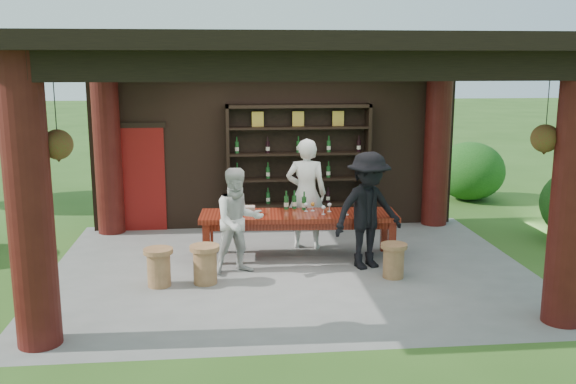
{
  "coord_description": "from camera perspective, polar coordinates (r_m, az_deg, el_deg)",
  "views": [
    {
      "loc": [
        -1.01,
        -9.53,
        3.19
      ],
      "look_at": [
        0.0,
        0.4,
        1.15
      ],
      "focal_mm": 40.0,
      "sensor_mm": 36.0,
      "label": 1
    }
  ],
  "objects": [
    {
      "name": "table_bottles",
      "position": [
        10.75,
        0.62,
        -0.72
      ],
      "size": [
        0.37,
        0.18,
        0.31
      ],
      "color": "#194C1E",
      "rests_on": "tasting_table"
    },
    {
      "name": "stool_far_left",
      "position": [
        9.47,
        -11.42,
        -6.49
      ],
      "size": [
        0.42,
        0.42,
        0.56
      ],
      "rotation": [
        0.0,
        0.0,
        0.18
      ],
      "color": "brown",
      "rests_on": "ground"
    },
    {
      "name": "trees",
      "position": [
        12.1,
        17.26,
        11.88
      ],
      "size": [
        22.05,
        12.1,
        4.8
      ],
      "color": "#3F2819",
      "rests_on": "ground"
    },
    {
      "name": "stool_near_left",
      "position": [
        9.47,
        -7.39,
        -6.31
      ],
      "size": [
        0.44,
        0.44,
        0.57
      ],
      "rotation": [
        0.0,
        0.0,
        0.43
      ],
      "color": "brown",
      "rests_on": "ground"
    },
    {
      "name": "tasting_table",
      "position": [
        10.52,
        0.95,
        -2.53
      ],
      "size": [
        3.26,
        1.02,
        0.75
      ],
      "rotation": [
        0.0,
        0.0,
        -0.06
      ],
      "color": "#5B170D",
      "rests_on": "ground"
    },
    {
      "name": "guest_woman",
      "position": [
        9.74,
        -4.44,
        -2.59
      ],
      "size": [
        0.94,
        0.83,
        1.63
      ],
      "primitive_type": "imported",
      "rotation": [
        0.0,
        0.0,
        0.31
      ],
      "color": "beige",
      "rests_on": "ground"
    },
    {
      "name": "table_glasses",
      "position": [
        10.54,
        2.99,
        -1.43
      ],
      "size": [
        2.24,
        0.46,
        0.15
      ],
      "color": "silver",
      "rests_on": "tasting_table"
    },
    {
      "name": "pavilion",
      "position": [
        10.07,
        -0.09,
        5.5
      ],
      "size": [
        7.5,
        6.0,
        3.6
      ],
      "color": "slate",
      "rests_on": "ground"
    },
    {
      "name": "ground",
      "position": [
        10.1,
        0.23,
        -6.86
      ],
      "size": [
        90.0,
        90.0,
        0.0
      ],
      "primitive_type": "plane",
      "color": "#2D5119",
      "rests_on": "ground"
    },
    {
      "name": "shrubs",
      "position": [
        10.87,
        3.91,
        -2.52
      ],
      "size": [
        14.32,
        8.93,
        1.36
      ],
      "color": "#194C14",
      "rests_on": "ground"
    },
    {
      "name": "guest_man",
      "position": [
        10.02,
        7.13,
        -1.65
      ],
      "size": [
        1.35,
        1.05,
        1.84
      ],
      "primitive_type": "imported",
      "rotation": [
        0.0,
        0.0,
        0.36
      ],
      "color": "black",
      "rests_on": "ground"
    },
    {
      "name": "wine_shelf",
      "position": [
        12.23,
        0.92,
        2.2
      ],
      "size": [
        2.73,
        0.41,
        2.4
      ],
      "color": "black",
      "rests_on": "ground"
    },
    {
      "name": "napkin_basket",
      "position": [
        10.4,
        -3.68,
        -1.65
      ],
      "size": [
        0.27,
        0.2,
        0.14
      ],
      "primitive_type": "cube",
      "rotation": [
        0.0,
        0.0,
        -0.06
      ],
      "color": "#BF6672",
      "rests_on": "tasting_table"
    },
    {
      "name": "stool_near_right",
      "position": [
        9.78,
        9.37,
        -5.95
      ],
      "size": [
        0.4,
        0.4,
        0.52
      ],
      "rotation": [
        0.0,
        0.0,
        0.14
      ],
      "color": "brown",
      "rests_on": "ground"
    },
    {
      "name": "host",
      "position": [
        11.02,
        1.63,
        -0.16
      ],
      "size": [
        0.76,
        0.57,
        1.91
      ],
      "primitive_type": "imported",
      "rotation": [
        0.0,
        0.0,
        2.97
      ],
      "color": "silver",
      "rests_on": "ground"
    }
  ]
}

